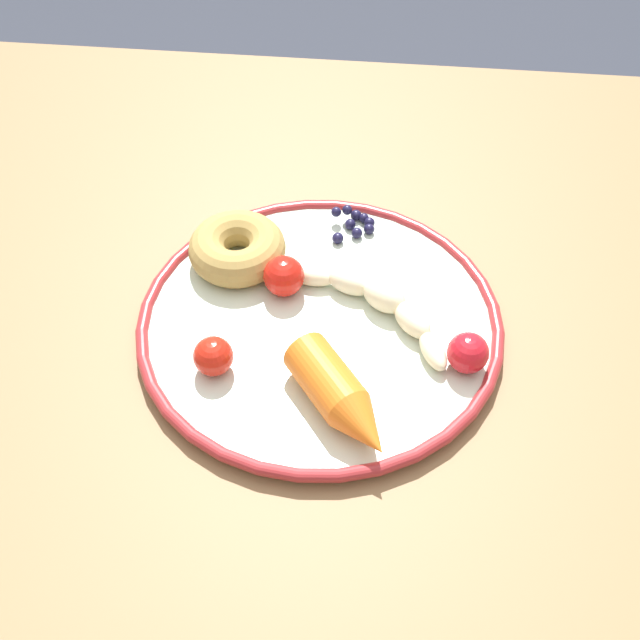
# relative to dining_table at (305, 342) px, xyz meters

# --- Properties ---
(ground_plane) EXTENTS (6.00, 6.00, 0.00)m
(ground_plane) POSITION_rel_dining_table_xyz_m (0.00, 0.00, -0.67)
(ground_plane) COLOR #303440
(dining_table) EXTENTS (1.25, 0.89, 0.75)m
(dining_table) POSITION_rel_dining_table_xyz_m (0.00, 0.00, 0.00)
(dining_table) COLOR olive
(dining_table) RESTS_ON ground_plane
(plate) EXTENTS (0.35, 0.35, 0.02)m
(plate) POSITION_rel_dining_table_xyz_m (-0.02, 0.05, 0.09)
(plate) COLOR silver
(plate) RESTS_ON dining_table
(banana) EXTENTS (0.16, 0.12, 0.03)m
(banana) POSITION_rel_dining_table_xyz_m (-0.08, 0.03, 0.11)
(banana) COLOR #F6ECC1
(banana) RESTS_ON plate
(carrot_orange) EXTENTS (0.11, 0.12, 0.04)m
(carrot_orange) POSITION_rel_dining_table_xyz_m (-0.05, 0.15, 0.11)
(carrot_orange) COLOR orange
(carrot_orange) RESTS_ON plate
(donut) EXTENTS (0.10, 0.10, 0.04)m
(donut) POSITION_rel_dining_table_xyz_m (0.07, -0.02, 0.11)
(donut) COLOR #A98947
(donut) RESTS_ON plate
(blueberry_pile) EXTENTS (0.05, 0.05, 0.02)m
(blueberry_pile) POSITION_rel_dining_table_xyz_m (-0.04, -0.09, 0.10)
(blueberry_pile) COLOR #191638
(blueberry_pile) RESTS_ON plate
(tomato_near) EXTENTS (0.04, 0.04, 0.04)m
(tomato_near) POSITION_rel_dining_table_xyz_m (0.02, 0.01, 0.11)
(tomato_near) COLOR red
(tomato_near) RESTS_ON plate
(tomato_mid) EXTENTS (0.04, 0.04, 0.04)m
(tomato_mid) POSITION_rel_dining_table_xyz_m (-0.16, 0.09, 0.11)
(tomato_mid) COLOR red
(tomato_mid) RESTS_ON plate
(tomato_far) EXTENTS (0.04, 0.04, 0.04)m
(tomato_far) POSITION_rel_dining_table_xyz_m (0.07, 0.12, 0.11)
(tomato_far) COLOR red
(tomato_far) RESTS_ON plate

